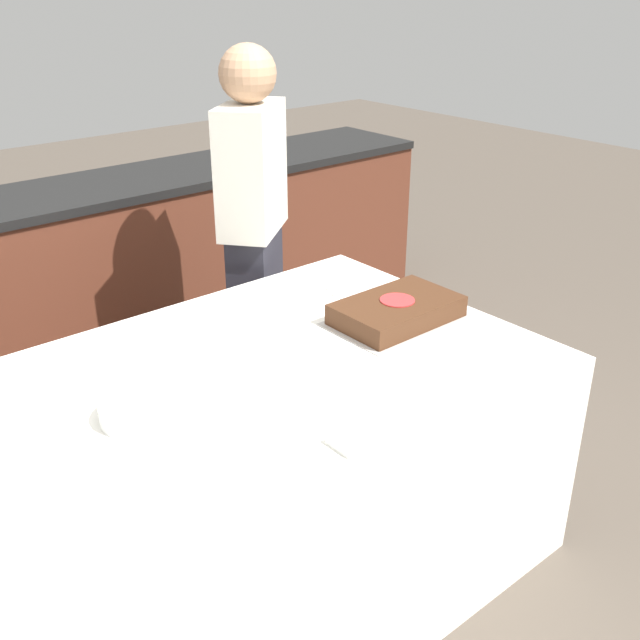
# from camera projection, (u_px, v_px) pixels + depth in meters

# --- Properties ---
(ground_plane) EXTENTS (14.00, 14.00, 0.00)m
(ground_plane) POSITION_uv_depth(u_px,v_px,m) (244.00, 577.00, 2.48)
(ground_plane) COLOR brown
(back_counter) EXTENTS (4.40, 0.58, 0.92)m
(back_counter) POSITION_uv_depth(u_px,v_px,m) (32.00, 297.00, 3.44)
(back_counter) COLOR #5B2D1E
(back_counter) RESTS_ON ground_plane
(dining_table) EXTENTS (1.89, 1.19, 0.75)m
(dining_table) POSITION_uv_depth(u_px,v_px,m) (239.00, 487.00, 2.32)
(dining_table) COLOR white
(dining_table) RESTS_ON ground_plane
(cake) EXTENTS (0.46, 0.30, 0.08)m
(cake) POSITION_uv_depth(u_px,v_px,m) (397.00, 311.00, 2.52)
(cake) COLOR #B7B2AD
(cake) RESTS_ON dining_table
(plate_stack) EXTENTS (0.21, 0.21, 0.05)m
(plate_stack) POSITION_uv_depth(u_px,v_px,m) (140.00, 411.00, 1.98)
(plate_stack) COLOR white
(plate_stack) RESTS_ON dining_table
(side_plate_near_cake) EXTENTS (0.21, 0.21, 0.00)m
(side_plate_near_cake) POSITION_uv_depth(u_px,v_px,m) (355.00, 289.00, 2.79)
(side_plate_near_cake) COLOR white
(side_plate_near_cake) RESTS_ON dining_table
(utensil_pile) EXTENTS (0.14, 0.09, 0.02)m
(utensil_pile) POSITION_uv_depth(u_px,v_px,m) (357.00, 438.00, 1.89)
(utensil_pile) COLOR white
(utensil_pile) RESTS_ON dining_table
(person_cutting_cake) EXTENTS (0.41, 0.39, 1.58)m
(person_cutting_cake) POSITION_uv_depth(u_px,v_px,m) (254.00, 237.00, 3.07)
(person_cutting_cake) COLOR #282833
(person_cutting_cake) RESTS_ON ground_plane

